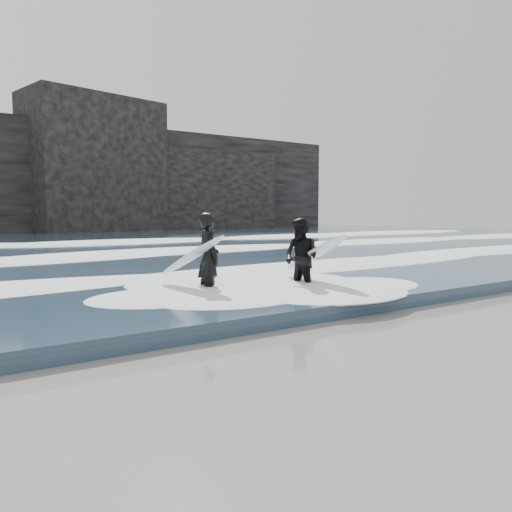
% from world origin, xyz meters
% --- Properties ---
extents(ground, '(120.00, 120.00, 0.00)m').
position_xyz_m(ground, '(0.00, 0.00, 0.00)').
color(ground, '#7C644A').
rests_on(ground, ground).
extents(sea, '(90.00, 52.00, 0.30)m').
position_xyz_m(sea, '(0.00, 29.00, 0.15)').
color(sea, '#283F52').
rests_on(sea, ground).
extents(foam_near, '(60.00, 3.20, 0.20)m').
position_xyz_m(foam_near, '(0.00, 9.00, 0.40)').
color(foam_near, white).
rests_on(foam_near, sea).
extents(foam_mid, '(60.00, 4.00, 0.24)m').
position_xyz_m(foam_mid, '(0.00, 16.00, 0.42)').
color(foam_mid, white).
rests_on(foam_mid, sea).
extents(foam_far, '(60.00, 4.80, 0.30)m').
position_xyz_m(foam_far, '(0.00, 25.00, 0.45)').
color(foam_far, white).
rests_on(foam_far, sea).
extents(surfer_left, '(1.28, 1.92, 2.00)m').
position_xyz_m(surfer_left, '(0.48, 6.29, 1.01)').
color(surfer_left, black).
rests_on(surfer_left, ground).
extents(surfer_right, '(1.17, 2.17, 1.88)m').
position_xyz_m(surfer_right, '(2.63, 5.45, 0.95)').
color(surfer_right, black).
rests_on(surfer_right, ground).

